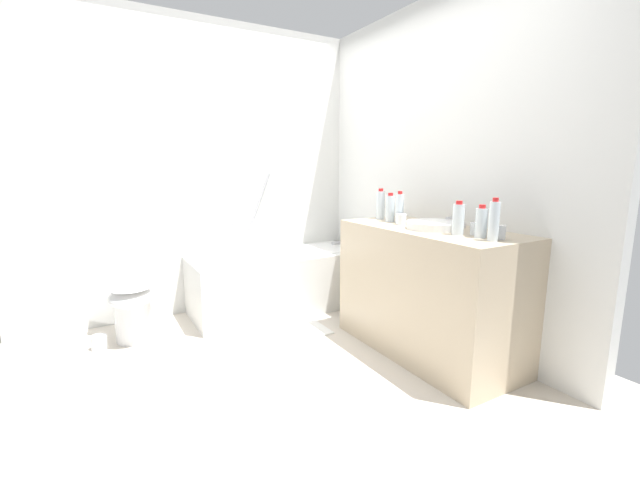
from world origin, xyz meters
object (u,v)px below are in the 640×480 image
Objects in this scene: toilet at (132,297)px; sink_basin at (434,225)px; drinking_glass_0 at (499,232)px; water_bottle_3 at (458,219)px; drinking_glass_2 at (476,229)px; water_bottle_2 at (381,205)px; water_bottle_1 at (481,222)px; water_bottle_0 at (390,208)px; water_bottle_4 at (494,221)px; sink_faucet at (455,222)px; drinking_glass_1 at (401,219)px; toilet_paper_roll at (99,342)px; water_bottle_5 at (400,208)px; bath_mat at (295,331)px; bathtub at (279,279)px.

toilet is 1.82× the size of sink_basin.
sink_basin is 0.48m from drinking_glass_0.
water_bottle_3 is 2.77× the size of drinking_glass_2.
water_bottle_2 is at bearing 86.16° from water_bottle_3.
water_bottle_1 is 0.11m from drinking_glass_0.
water_bottle_0 is 0.90× the size of water_bottle_4.
water_bottle_2 is at bearing 108.89° from sink_faucet.
drinking_glass_2 is (0.09, -0.06, -0.06)m from water_bottle_3.
drinking_glass_1 is at bearing -100.77° from water_bottle_2.
water_bottle_3 is at bearing -135.81° from sink_faucet.
water_bottle_4 is at bearing -116.69° from sink_faucet.
drinking_glass_1 is 0.71× the size of toilet_paper_roll.
sink_faucet is 0.41m from water_bottle_5.
water_bottle_3 is (-0.02, -0.68, -0.00)m from water_bottle_0.
water_bottle_1 is (-0.22, -0.39, 0.06)m from sink_faucet.
water_bottle_2 is (0.03, 0.16, 0.01)m from water_bottle_0.
drinking_glass_0 is 0.75m from drinking_glass_1.
water_bottle_3 reaches higher than toilet.
water_bottle_2 reaches higher than sink_faucet.
water_bottle_0 is 0.81m from water_bottle_1.
sink_basin is 0.71× the size of bath_mat.
water_bottle_4 is at bearing -64.84° from bath_mat.
water_bottle_0 reaches higher than sink_faucet.
bathtub is at bearing 116.48° from water_bottle_5.
drinking_glass_1 is (1.73, -1.06, 0.61)m from toilet.
drinking_glass_0 reaches higher than bath_mat.
water_bottle_5 is 3.01× the size of drinking_glass_1.
toilet is 2.47m from sink_faucet.
sink_faucet is 0.35m from drinking_glass_2.
bathtub is 2.42× the size of toilet.
sink_faucet is 0.37m from drinking_glass_1.
drinking_glass_1 reaches higher than toilet_paper_roll.
bath_mat is at bearing 70.72° from toilet.
water_bottle_3 reaches higher than drinking_glass_0.
drinking_glass_1 is at bearing 94.07° from water_bottle_1.
drinking_glass_2 is 2.74m from toilet_paper_roll.
drinking_glass_2 reaches higher than sink_faucet.
water_bottle_5 is at bearing 86.64° from water_bottle_3.
drinking_glass_2 is at bearing -82.03° from sink_basin.
toilet_paper_roll is at bearing 151.08° from sink_faucet.
sink_basin is 2.53m from toilet_paper_roll.
water_bottle_5 is at bearing -24.16° from toilet_paper_roll.
water_bottle_4 is at bearing -91.85° from water_bottle_5.
sink_basin is at bearing -86.53° from water_bottle_0.
drinking_glass_2 is 0.69× the size of toilet_paper_roll.
water_bottle_3 is at bearing -93.84° from water_bottle_2.
bath_mat is (-0.69, 1.29, -0.93)m from drinking_glass_0.
water_bottle_1 is at bearing -89.44° from water_bottle_5.
bathtub is at bearing 5.18° from toilet_paper_roll.
water_bottle_2 is 0.34m from drinking_glass_1.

